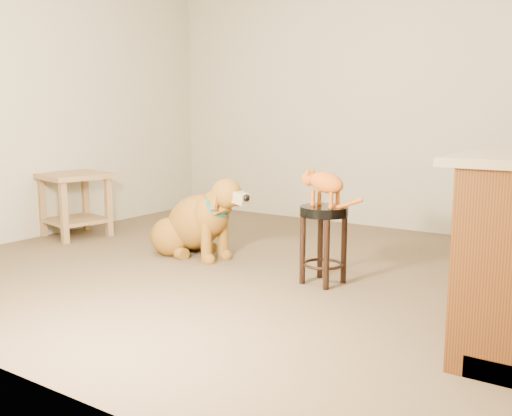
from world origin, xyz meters
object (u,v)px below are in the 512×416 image
Objects in this scene: padded_stool at (324,229)px; side_table at (75,195)px; golden_retriever at (196,224)px; tabby_kitten at (323,183)px.

side_table is at bearing 178.46° from padded_stool.
golden_retriever is at bearing 174.44° from padded_stool.
padded_stool is at bearing -1.54° from side_table.
golden_retriever reaches higher than side_table.
tabby_kitten is (-0.01, 0.00, 0.30)m from padded_stool.
golden_retriever is 1.25m from tabby_kitten.
golden_retriever is at bearing -176.17° from tabby_kitten.
padded_stool is at bearing 3.90° from golden_retriever.
golden_retriever reaches higher than padded_stool.
padded_stool is 2.57m from side_table.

